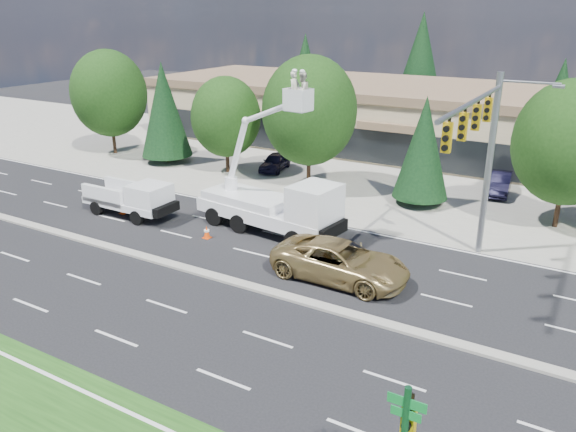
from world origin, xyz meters
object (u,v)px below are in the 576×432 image
Objects in this scene: signal_mast at (484,144)px; bucket_truck at (277,201)px; utility_pickup at (133,202)px; minivan at (340,261)px.

signal_mast is 11.06m from bucket_truck.
signal_mast is at bearing 8.92° from utility_pickup.
utility_pickup is 0.90× the size of minivan.
signal_mast is 1.13× the size of bucket_truck.
signal_mast reaches higher than minivan.
bucket_truck is (-10.21, -0.93, -4.14)m from signal_mast.
bucket_truck is at bearing -174.77° from signal_mast.
signal_mast reaches higher than utility_pickup.
signal_mast reaches higher than bucket_truck.
minivan is at bearing -24.46° from bucket_truck.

